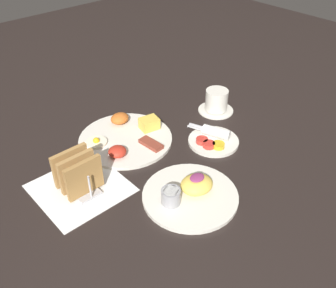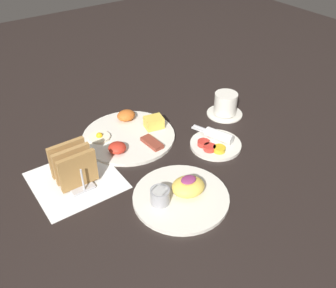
{
  "view_description": "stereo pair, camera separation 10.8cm",
  "coord_description": "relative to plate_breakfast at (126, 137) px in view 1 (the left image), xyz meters",
  "views": [
    {
      "loc": [
        -0.54,
        -0.6,
        0.67
      ],
      "look_at": [
        0.04,
        0.04,
        0.03
      ],
      "focal_mm": 40.0,
      "sensor_mm": 36.0,
      "label": 1
    },
    {
      "loc": [
        -0.46,
        -0.67,
        0.67
      ],
      "look_at": [
        0.04,
        0.04,
        0.03
      ],
      "focal_mm": 40.0,
      "sensor_mm": 36.0,
      "label": 2
    }
  ],
  "objects": [
    {
      "name": "ground_plane",
      "position": [
        0.01,
        -0.17,
        -0.01
      ],
      "size": [
        3.0,
        3.0,
        0.0
      ],
      "primitive_type": "plane",
      "color": "black"
    },
    {
      "name": "coffee_cup",
      "position": [
        0.33,
        -0.07,
        0.03
      ],
      "size": [
        0.12,
        0.12,
        0.08
      ],
      "color": "silver",
      "rests_on": "ground_plane"
    },
    {
      "name": "plate_condiments",
      "position": [
        0.19,
        -0.19,
        0.0
      ],
      "size": [
        0.15,
        0.17,
        0.04
      ],
      "color": "silver",
      "rests_on": "ground_plane"
    },
    {
      "name": "plate_foreground",
      "position": [
        -0.03,
        -0.31,
        0.0
      ],
      "size": [
        0.24,
        0.24,
        0.06
      ],
      "color": "silver",
      "rests_on": "ground_plane"
    },
    {
      "name": "toast_rack",
      "position": [
        -0.22,
        -0.09,
        0.04
      ],
      "size": [
        0.1,
        0.12,
        0.1
      ],
      "color": "#B7B7BC",
      "rests_on": "ground_plane"
    },
    {
      "name": "napkin_flat",
      "position": [
        -0.22,
        -0.09,
        -0.01
      ],
      "size": [
        0.22,
        0.22,
        0.0
      ],
      "color": "white",
      "rests_on": "ground_plane"
    },
    {
      "name": "plate_breakfast",
      "position": [
        0.0,
        0.0,
        0.0
      ],
      "size": [
        0.28,
        0.28,
        0.05
      ],
      "color": "silver",
      "rests_on": "ground_plane"
    }
  ]
}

